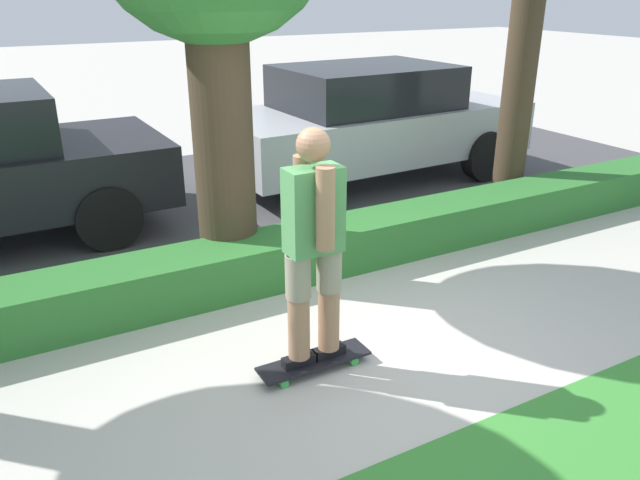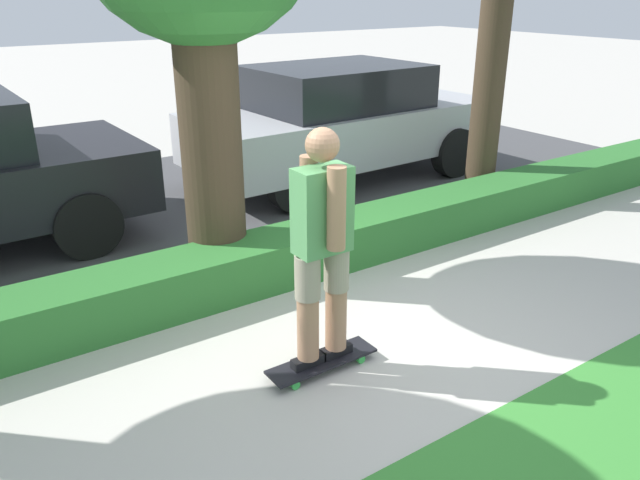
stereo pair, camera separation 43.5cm
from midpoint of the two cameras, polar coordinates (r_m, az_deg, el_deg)
ground_plane at (r=5.02m, az=8.23°, el=-10.32°), size 60.00×60.00×0.00m
street_asphalt at (r=8.41m, az=-9.07°, el=3.42°), size 14.90×5.00×0.01m
hedge_row at (r=6.10m, az=-0.62°, el=-1.45°), size 14.90×0.60×0.46m
skateboard at (r=4.76m, az=2.13°, el=-11.10°), size 0.87×0.24×0.09m
skater_person at (r=4.31m, az=2.31°, el=-0.45°), size 0.51×0.45×1.75m
parked_car_middle at (r=9.20m, az=6.00°, el=10.77°), size 4.59×2.11×1.65m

